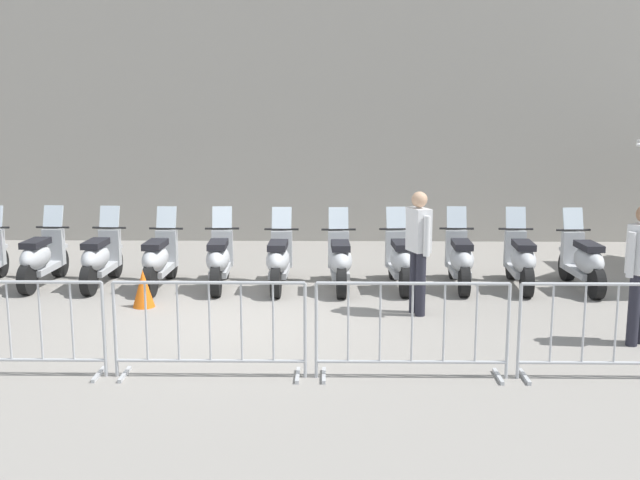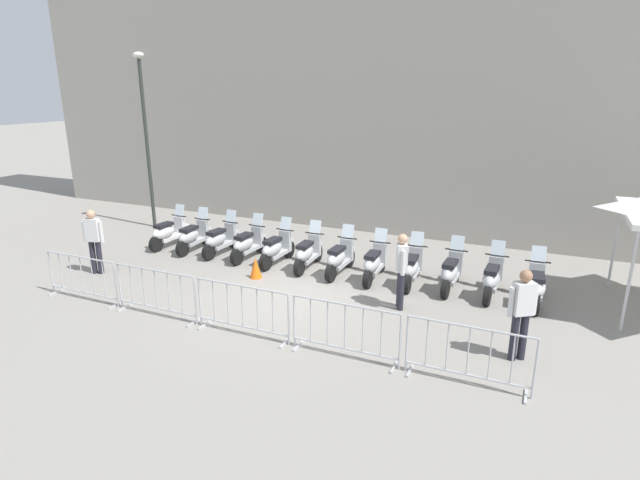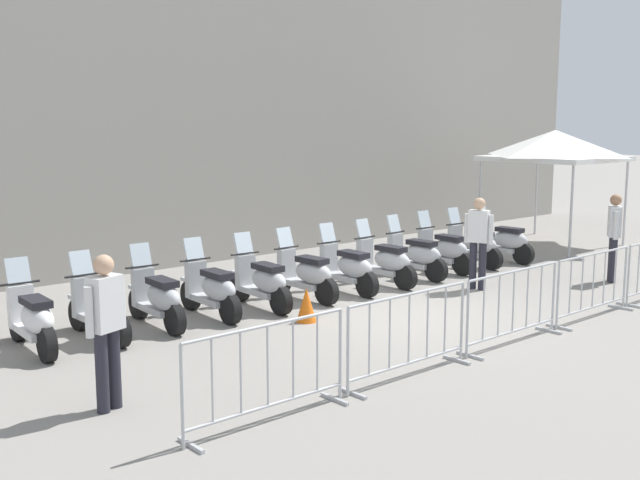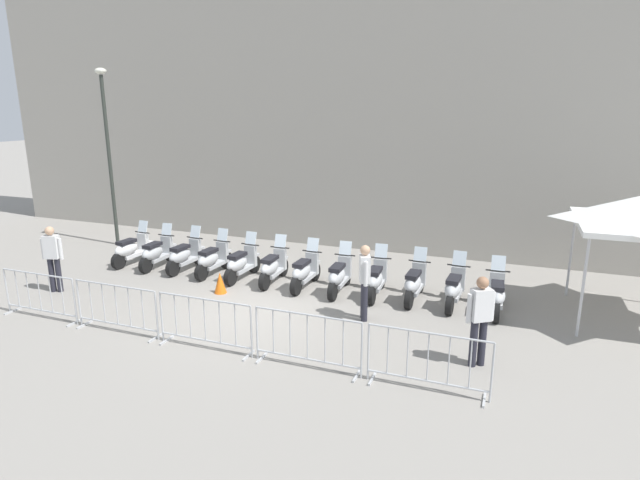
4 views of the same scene
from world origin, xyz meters
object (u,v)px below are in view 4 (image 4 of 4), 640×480
object	(u,v)px
officer_by_barriers	(480,316)
traffic_cone	(220,283)
motorcycle_0	(131,250)
street_lamp	(108,141)
motorcycle_6	(305,272)
officer_mid_plaza	(53,255)
motorcycle_10	(454,289)
motorcycle_8	(376,280)
barrier_segment_3	(307,342)
motorcycle_1	(157,253)
motorcycle_11	(497,295)
motorcycle_4	(241,264)
officer_near_row_end	(365,278)
motorcycle_5	(273,267)
motorcycle_7	(339,276)
barrier_segment_4	(428,362)
motorcycle_2	(185,256)
motorcycle_9	(414,284)
barrier_segment_0	(40,296)
barrier_segment_2	(205,324)
motorcycle_3	(212,260)
barrier_segment_1	(117,309)

from	to	relation	value
officer_by_barriers	traffic_cone	distance (m)	6.72
motorcycle_0	street_lamp	world-z (taller)	street_lamp
motorcycle_6	officer_mid_plaza	distance (m)	6.45
motorcycle_10	motorcycle_8	bearing A→B (deg)	-179.76
barrier_segment_3	street_lamp	bearing A→B (deg)	148.19
barrier_segment_3	officer_mid_plaza	world-z (taller)	officer_mid_plaza
motorcycle_1	traffic_cone	size ratio (longest dim) A/B	3.13
motorcycle_10	motorcycle_11	bearing A→B (deg)	-5.64
motorcycle_4	motorcycle_8	bearing A→B (deg)	-0.27
barrier_segment_3	officer_near_row_end	world-z (taller)	officer_near_row_end
motorcycle_5	street_lamp	bearing A→B (deg)	164.87
motorcycle_1	officer_by_barriers	world-z (taller)	officer_by_barriers
motorcycle_5	barrier_segment_3	size ratio (longest dim) A/B	0.83
motorcycle_0	officer_by_barriers	size ratio (longest dim) A/B	1.00
motorcycle_7	barrier_segment_4	size ratio (longest dim) A/B	0.83
barrier_segment_3	traffic_cone	bearing A→B (deg)	141.02
motorcycle_2	motorcycle_9	xyz separation A→B (m)	(6.70, -0.09, 0.00)
motorcycle_11	barrier_segment_0	xyz separation A→B (m)	(-9.64, -3.85, 0.07)
motorcycle_7	traffic_cone	world-z (taller)	motorcycle_7
officer_by_barriers	motorcycle_2	bearing A→B (deg)	160.66
officer_near_row_end	barrier_segment_2	bearing A→B (deg)	-135.31
motorcycle_1	street_lamp	distance (m)	4.67
motorcycle_3	officer_by_barriers	distance (m)	7.99
motorcycle_6	motorcycle_0	bearing A→B (deg)	178.15
motorcycle_7	officer_near_row_end	xyz separation A→B (m)	(1.06, -1.40, 0.53)
motorcycle_7	street_lamp	world-z (taller)	street_lamp
motorcycle_7	motorcycle_8	size ratio (longest dim) A/B	1.00
motorcycle_2	barrier_segment_2	bearing A→B (deg)	-51.10
motorcycle_8	motorcycle_5	bearing A→B (deg)	179.61
officer_near_row_end	officer_by_barriers	xyz separation A→B (m)	(2.54, -1.34, 0.00)
motorcycle_9	barrier_segment_2	size ratio (longest dim) A/B	0.83
barrier_segment_4	traffic_cone	world-z (taller)	barrier_segment_4
motorcycle_11	barrier_segment_3	size ratio (longest dim) A/B	0.83
motorcycle_11	officer_by_barriers	distance (m)	2.79
barrier_segment_2	barrier_segment_4	world-z (taller)	same
motorcycle_3	officer_by_barriers	xyz separation A→B (m)	(7.42, -2.90, 0.53)
motorcycle_0	motorcycle_7	world-z (taller)	same
motorcycle_4	motorcycle_7	xyz separation A→B (m)	(2.87, -0.08, 0.00)
motorcycle_0	barrier_segment_1	size ratio (longest dim) A/B	0.83
officer_near_row_end	officer_mid_plaza	bearing A→B (deg)	-172.64
motorcycle_8	officer_near_row_end	xyz separation A→B (m)	(0.10, -1.47, 0.53)
motorcycle_2	barrier_segment_4	world-z (taller)	motorcycle_2
motorcycle_1	barrier_segment_1	bearing A→B (deg)	-62.71
motorcycle_5	barrier_segment_3	world-z (taller)	motorcycle_5
motorcycle_2	officer_mid_plaza	xyz separation A→B (m)	(-2.11, -2.63, 0.53)
barrier_segment_2	officer_mid_plaza	distance (m)	5.64
motorcycle_4	motorcycle_9	size ratio (longest dim) A/B	1.00
motorcycle_2	barrier_segment_1	bearing A→B (deg)	-74.39
motorcycle_8	officer_mid_plaza	world-z (taller)	officer_mid_plaza
motorcycle_5	barrier_segment_4	xyz separation A→B (m)	(4.78, -4.04, 0.07)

